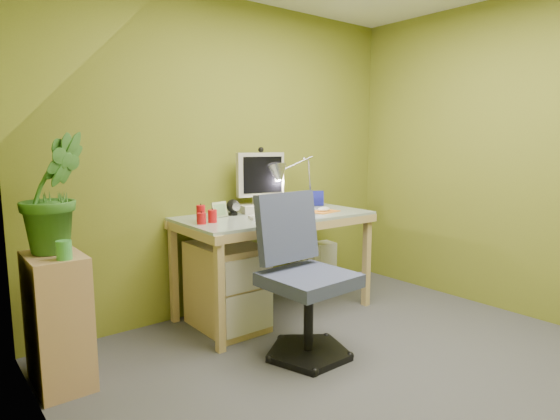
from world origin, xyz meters
TOP-DOWN VIEW (x-y plane):
  - floor at (0.00, 0.00)m, footprint 3.20×3.20m
  - wall_back at (0.00, 1.60)m, footprint 3.20×0.01m
  - wall_left at (-1.60, 0.00)m, footprint 0.01×3.20m
  - wall_right at (1.60, 0.00)m, footprint 0.01×3.20m
  - desk at (0.13, 1.23)m, footprint 1.47×0.76m
  - monitor at (0.13, 1.41)m, footprint 0.40×0.29m
  - speaker_left at (-0.14, 1.39)m, footprint 0.11×0.11m
  - speaker_right at (0.40, 1.39)m, footprint 0.12×0.12m
  - keyboard at (0.05, 1.09)m, footprint 0.43×0.25m
  - mousepad at (0.51, 1.09)m, footprint 0.25×0.20m
  - mouse at (0.51, 1.09)m, footprint 0.13×0.10m
  - amber_tumbler at (0.31, 1.15)m, footprint 0.07×0.07m
  - candle_cluster at (-0.47, 1.24)m, footprint 0.15×0.14m
  - photo_frame_red at (0.55, 1.35)m, footprint 0.12×0.08m
  - photo_frame_blue at (0.69, 1.39)m, footprint 0.13×0.10m
  - photo_frame_green at (-0.27, 1.37)m, footprint 0.13×0.04m
  - desk_lamp at (0.58, 1.41)m, footprint 0.60×0.33m
  - side_ledge at (-1.45, 1.11)m, footprint 0.27×0.42m
  - potted_plant at (-1.41, 1.16)m, footprint 0.40×0.34m
  - green_cup at (-1.43, 0.96)m, footprint 0.09×0.09m
  - task_chair at (-0.15, 0.52)m, footprint 0.59×0.59m
  - radiator at (0.77, 1.50)m, footprint 0.44×0.23m

SIDE VIEW (x-z plane):
  - floor at x=0.00m, z-range -0.01..0.00m
  - radiator at x=0.77m, z-range 0.00..0.41m
  - side_ledge at x=-1.45m, z-range 0.00..0.73m
  - desk at x=0.13m, z-range 0.00..0.78m
  - task_chair at x=-0.15m, z-range 0.00..1.02m
  - mousepad at x=0.51m, z-range 0.78..0.78m
  - green_cup at x=-1.43m, z-range 0.73..0.83m
  - keyboard at x=0.05m, z-range 0.78..0.80m
  - mouse at x=0.51m, z-range 0.78..0.82m
  - amber_tumbler at x=0.31m, z-range 0.78..0.86m
  - photo_frame_red at x=0.55m, z-range 0.78..0.89m
  - photo_frame_green at x=-0.27m, z-range 0.78..0.89m
  - candle_cluster at x=-0.47m, z-range 0.78..0.89m
  - speaker_left at x=-0.14m, z-range 0.78..0.90m
  - photo_frame_blue at x=0.69m, z-range 0.78..0.91m
  - speaker_right at x=0.40m, z-range 0.78..0.91m
  - monitor at x=0.13m, z-range 0.78..1.27m
  - potted_plant at x=-1.41m, z-range 0.73..1.38m
  - desk_lamp at x=0.58m, z-range 0.78..1.39m
  - wall_back at x=0.00m, z-range 0.00..2.40m
  - wall_left at x=-1.60m, z-range 0.00..2.40m
  - wall_right at x=1.60m, z-range 0.00..2.40m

